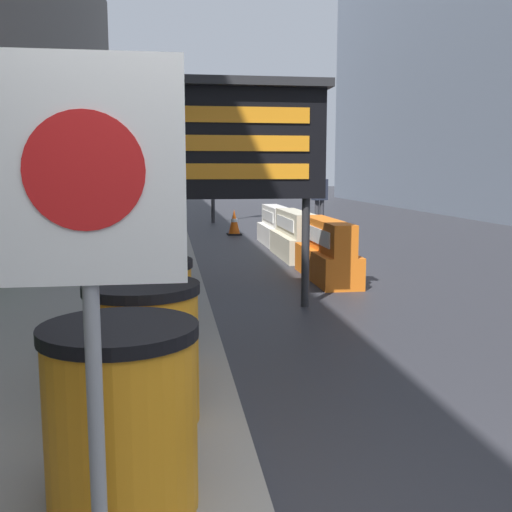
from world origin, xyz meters
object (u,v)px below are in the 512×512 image
Objects in this scene: pedestrian_worker at (320,194)px; warning_sign at (87,214)px; barrel_drum_back at (147,315)px; traffic_light_near_curb at (212,125)px; jersey_barrier_white at (276,228)px; barrel_drum_foreground at (122,417)px; barrel_drum_middle at (143,352)px; jersey_barrier_orange_near at (327,253)px; traffic_cone_near at (234,223)px; jersey_barrier_cream at (295,237)px; message_board at (237,142)px.

warning_sign is at bearing -122.56° from pedestrian_worker.
traffic_light_near_curb reaches higher than barrel_drum_back.
barrel_drum_foreground is at bearing -103.73° from jersey_barrier_white.
traffic_light_near_curb is at bearing 136.35° from pedestrian_worker.
jersey_barrier_orange_near is at bearing 64.22° from barrel_drum_middle.
jersey_barrier_cream is at bearing -80.22° from traffic_cone_near.
barrel_drum_back is 0.20× the size of traffic_light_near_curb.
jersey_barrier_white is 6.52m from traffic_light_near_curb.
traffic_light_near_curb is (1.71, 17.23, 1.57)m from warning_sign.
barrel_drum_middle reaches higher than jersey_barrier_white.
barrel_drum_back is at bearing -125.10° from pedestrian_worker.
barrel_drum_foreground is 11.23m from jersey_barrier_white.
jersey_barrier_orange_near is (2.61, 4.43, -0.18)m from barrel_drum_back.
jersey_barrier_orange_near is (1.61, 1.80, -1.62)m from message_board.
barrel_drum_foreground is 1.94m from barrel_drum_back.
traffic_cone_near is 3.56m from pedestrian_worker.
barrel_drum_middle is 1.28× the size of traffic_cone_near.
jersey_barrier_orange_near is 1.25× the size of pedestrian_worker.
jersey_barrier_orange_near reaches higher than jersey_barrier_white.
barrel_drum_back is at bearing -110.92° from jersey_barrier_cream.
traffic_cone_near is at bearing 80.37° from barrel_drum_back.
jersey_barrier_cream is at bearing -123.80° from pedestrian_worker.
message_board reaches higher than warning_sign.
traffic_light_near_curb reaches higher than barrel_drum_foreground.
message_board is (1.00, 3.60, 1.44)m from barrel_drum_middle.
barrel_drum_middle is at bearing -104.71° from jersey_barrier_white.
traffic_cone_near is at bearing 81.15° from barrel_drum_middle.
barrel_drum_middle is 0.31× the size of message_board.
jersey_barrier_cream is (2.61, 6.84, -0.20)m from barrel_drum_back.
message_board is 0.64× the size of traffic_light_near_curb.
traffic_light_near_curb is at bearing 94.19° from traffic_cone_near.
message_board reaches higher than barrel_drum_middle.
traffic_light_near_curb reaches higher than jersey_barrier_white.
pedestrian_worker is (2.83, 2.05, 0.64)m from traffic_cone_near.
jersey_barrier_cream is 2.13m from jersey_barrier_white.
message_board is (1.00, 2.63, 1.44)m from barrel_drum_back.
jersey_barrier_white is at bearing -80.24° from traffic_light_near_curb.
traffic_cone_near is (1.88, 11.09, -0.27)m from barrel_drum_back.
traffic_cone_near is (-0.73, 4.25, -0.07)m from jersey_barrier_cream.
jersey_barrier_orange_near is 1.11× the size of jersey_barrier_white.
pedestrian_worker is at bearing 35.93° from traffic_cone_near.
traffic_light_near_curb reaches higher than jersey_barrier_cream.
barrel_drum_back is 0.42× the size of jersey_barrier_orange_near.
pedestrian_worker is at bearing -28.28° from traffic_light_near_curb.
message_board reaches higher than pedestrian_worker.
message_board is at bearing -104.28° from jersey_barrier_white.
warning_sign is 13.71m from traffic_cone_near.
message_board is (1.05, 4.57, 1.44)m from barrel_drum_foreground.
traffic_light_near_curb is 4.13m from pedestrian_worker.
message_board is at bearing -92.86° from traffic_light_near_curb.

